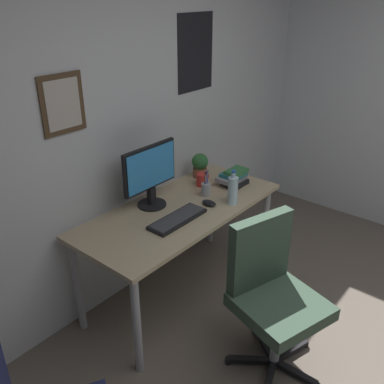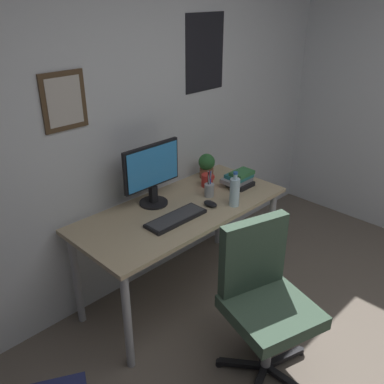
{
  "view_description": "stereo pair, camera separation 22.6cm",
  "coord_description": "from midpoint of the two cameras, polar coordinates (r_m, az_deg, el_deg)",
  "views": [
    {
      "loc": [
        -1.84,
        0.04,
        2.09
      ],
      "look_at": [
        0.08,
        1.63,
        0.88
      ],
      "focal_mm": 39.35,
      "sensor_mm": 36.0,
      "label": 1
    },
    {
      "loc": [
        -1.69,
        -0.13,
        2.09
      ],
      "look_at": [
        0.08,
        1.63,
        0.88
      ],
      "focal_mm": 39.35,
      "sensor_mm": 36.0,
      "label": 2
    }
  ],
  "objects": [
    {
      "name": "wall_back",
      "position": [
        2.93,
        -11.22,
        9.7
      ],
      "size": [
        4.4,
        0.1,
        2.6
      ],
      "color": "silver",
      "rests_on": "ground_plane"
    },
    {
      "name": "coffee_mug_near",
      "position": [
        3.2,
        -0.61,
        1.65
      ],
      "size": [
        0.13,
        0.09,
        0.1
      ],
      "color": "red",
      "rests_on": "desk"
    },
    {
      "name": "keyboard",
      "position": [
        2.74,
        -4.34,
        -3.71
      ],
      "size": [
        0.43,
        0.15,
        0.03
      ],
      "color": "black",
      "rests_on": "desk"
    },
    {
      "name": "pen_cup",
      "position": [
        3.04,
        -0.2,
        0.42
      ],
      "size": [
        0.07,
        0.07,
        0.2
      ],
      "color": "#9EA0A5",
      "rests_on": "desk"
    },
    {
      "name": "water_bottle",
      "position": [
        2.9,
        3.36,
        0.24
      ],
      "size": [
        0.07,
        0.07,
        0.25
      ],
      "color": "silver",
      "rests_on": "desk"
    },
    {
      "name": "desk",
      "position": [
        2.94,
        -3.71,
        -3.57
      ],
      "size": [
        1.54,
        0.67,
        0.73
      ],
      "color": "tan",
      "rests_on": "ground_plane"
    },
    {
      "name": "potted_plant",
      "position": [
        3.33,
        -0.87,
        3.71
      ],
      "size": [
        0.13,
        0.13,
        0.2
      ],
      "color": "brown",
      "rests_on": "desk"
    },
    {
      "name": "book_stack_left",
      "position": [
        3.22,
        3.67,
        1.95
      ],
      "size": [
        0.22,
        0.18,
        0.12
      ],
      "color": "black",
      "rests_on": "desk"
    },
    {
      "name": "monitor",
      "position": [
        2.85,
        -7.95,
        2.45
      ],
      "size": [
        0.46,
        0.2,
        0.43
      ],
      "color": "black",
      "rests_on": "desk"
    },
    {
      "name": "office_chair",
      "position": [
        2.51,
        8.15,
        -13.04
      ],
      "size": [
        0.58,
        0.59,
        0.95
      ],
      "color": "#334738",
      "rests_on": "ground_plane"
    },
    {
      "name": "computer_mouse",
      "position": [
        2.91,
        0.12,
        -1.56
      ],
      "size": [
        0.06,
        0.11,
        0.04
      ],
      "color": "black",
      "rests_on": "desk"
    }
  ]
}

